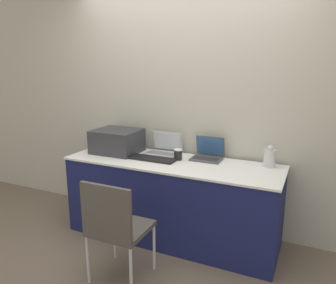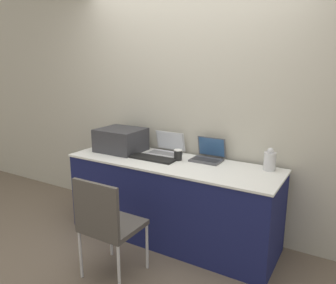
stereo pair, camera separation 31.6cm
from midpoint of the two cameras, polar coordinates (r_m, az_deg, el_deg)
name	(u,v)px [view 1 (the left image)]	position (r m, az deg, el deg)	size (l,w,h in m)	color
ground_plane	(158,252)	(3.24, -4.79, -18.68)	(14.00, 14.00, 0.00)	#6B5B4C
wall_back	(188,105)	(3.41, 0.81, 6.44)	(8.00, 0.05, 2.60)	#B7B2A3
table	(172,200)	(3.30, -2.11, -10.08)	(2.09, 0.67, 0.80)	#191E51
printer	(117,140)	(3.52, -11.45, 0.28)	(0.47, 0.41, 0.24)	#333338
laptop_left	(164,149)	(3.42, -3.35, -1.25)	(0.34, 0.27, 0.22)	#B7B7BC
laptop_right	(208,154)	(3.23, 4.15, -2.16)	(0.29, 0.25, 0.22)	#4C4C51
external_keyboard	(153,159)	(3.22, -5.54, -2.98)	(0.46, 0.16, 0.02)	black
coffee_cup	(178,155)	(3.19, -1.08, -2.24)	(0.08, 0.08, 0.11)	black
metal_pitcher	(270,157)	(3.07, 14.52, -2.64)	(0.11, 0.11, 0.20)	silver
chair	(115,224)	(2.68, -12.60, -13.82)	(0.43, 0.41, 0.87)	#4C4742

